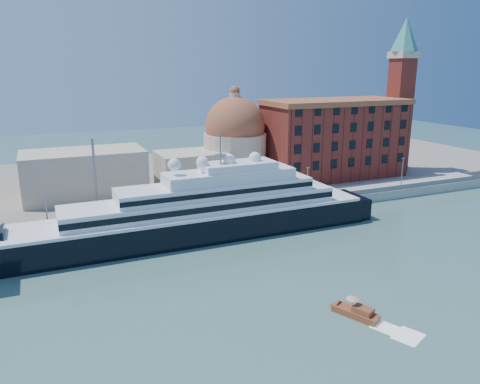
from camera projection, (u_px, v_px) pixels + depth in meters
name	position (u px, v px, depth m)	size (l,w,h in m)	color
ground	(249.00, 280.00, 78.37)	(400.00, 400.00, 0.00)	#38615F
quay	(188.00, 216.00, 108.13)	(180.00, 10.00, 2.50)	gray
land	(148.00, 179.00, 144.48)	(260.00, 72.00, 2.00)	slate
quay_fence	(194.00, 214.00, 103.66)	(180.00, 0.10, 1.20)	slate
superyacht	(184.00, 219.00, 95.90)	(86.35, 11.97, 25.81)	black
service_barge	(33.00, 262.00, 83.70)	(11.27, 3.88, 2.53)	white
water_taxi	(357.00, 312.00, 66.82)	(4.80, 7.00, 3.17)	brown
warehouse	(334.00, 138.00, 140.84)	(43.00, 19.00, 23.25)	maroon
campanile	(401.00, 86.00, 146.19)	(8.40, 8.40, 47.00)	maroon
church	(183.00, 155.00, 129.06)	(66.00, 18.00, 25.50)	beige
lamp_posts	(132.00, 187.00, 99.47)	(120.80, 2.40, 18.00)	slate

